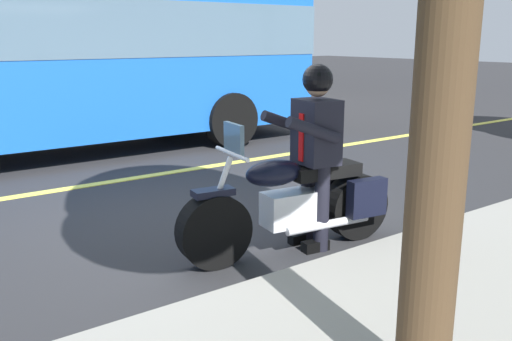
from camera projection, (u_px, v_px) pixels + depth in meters
The scene contains 4 objects.
ground_plane at pixel (182, 219), 6.14m from camera, with size 80.00×80.00×0.00m, color #28282B.
lane_center_stripe at pixel (113, 181), 7.71m from camera, with size 60.00×0.16×0.01m, color #E5DB4C.
motorcycle_main at pixel (297, 204), 5.15m from camera, with size 2.22×0.78×1.26m.
rider_main at pixel (315, 141), 5.10m from camera, with size 0.67×0.61×1.74m.
Camera 1 is at (2.78, 5.21, 1.97)m, focal length 38.69 mm.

